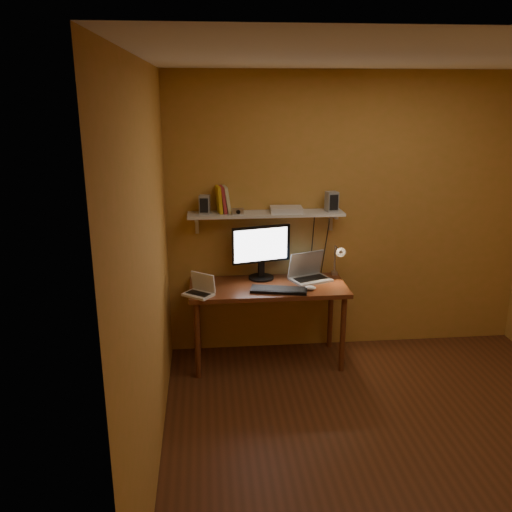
{
  "coord_description": "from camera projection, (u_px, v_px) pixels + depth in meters",
  "views": [
    {
      "loc": [
        -1.35,
        -3.24,
        2.41
      ],
      "look_at": [
        -0.92,
        1.18,
        1.06
      ],
      "focal_mm": 38.0,
      "sensor_mm": 36.0,
      "label": 1
    }
  ],
  "objects": [
    {
      "name": "shelf_camera",
      "position": [
        238.0,
        212.0,
        4.74
      ],
      "size": [
        0.1,
        0.05,
        0.06
      ],
      "color": "silver",
      "rests_on": "wall_shelf"
    },
    {
      "name": "books",
      "position": [
        223.0,
        200.0,
        4.8
      ],
      "size": [
        0.14,
        0.17,
        0.24
      ],
      "color": "gold",
      "rests_on": "wall_shelf"
    },
    {
      "name": "netbook",
      "position": [
        201.0,
        289.0,
        4.61
      ],
      "size": [
        0.29,
        0.28,
        0.18
      ],
      "rotation": [
        0.0,
        0.0,
        -0.65
      ],
      "color": "silver",
      "rests_on": "desk"
    },
    {
      "name": "desk",
      "position": [
        268.0,
        294.0,
        4.87
      ],
      "size": [
        1.4,
        0.6,
        0.75
      ],
      "color": "#603117",
      "rests_on": "ground"
    },
    {
      "name": "desk_lamp",
      "position": [
        338.0,
        257.0,
        4.96
      ],
      "size": [
        0.09,
        0.23,
        0.38
      ],
      "color": "silver",
      "rests_on": "desk"
    },
    {
      "name": "monitor",
      "position": [
        261.0,
        250.0,
        4.94
      ],
      "size": [
        0.54,
        0.28,
        0.5
      ],
      "rotation": [
        0.0,
        0.0,
        0.25
      ],
      "color": "black",
      "rests_on": "desk"
    },
    {
      "name": "speaker_left",
      "position": [
        205.0,
        204.0,
        4.78
      ],
      "size": [
        0.1,
        0.1,
        0.16
      ],
      "primitive_type": "cube",
      "rotation": [
        0.0,
        0.0,
        -0.13
      ],
      "color": "gray",
      "rests_on": "wall_shelf"
    },
    {
      "name": "speaker_right",
      "position": [
        332.0,
        201.0,
        4.87
      ],
      "size": [
        0.11,
        0.11,
        0.18
      ],
      "primitive_type": "cube",
      "rotation": [
        0.0,
        0.0,
        0.18
      ],
      "color": "gray",
      "rests_on": "wall_shelf"
    },
    {
      "name": "mouse",
      "position": [
        310.0,
        288.0,
        4.73
      ],
      "size": [
        0.12,
        0.09,
        0.04
      ],
      "primitive_type": "ellipsoid",
      "rotation": [
        0.0,
        0.0,
        -0.24
      ],
      "color": "silver",
      "rests_on": "desk"
    },
    {
      "name": "router",
      "position": [
        286.0,
        209.0,
        4.85
      ],
      "size": [
        0.29,
        0.2,
        0.05
      ],
      "primitive_type": "cube",
      "rotation": [
        0.0,
        0.0,
        -0.05
      ],
      "color": "silver",
      "rests_on": "wall_shelf"
    },
    {
      "name": "wall_shelf",
      "position": [
        266.0,
        214.0,
        4.85
      ],
      "size": [
        1.4,
        0.25,
        0.21
      ],
      "color": "silver",
      "rests_on": "room"
    },
    {
      "name": "keyboard",
      "position": [
        279.0,
        290.0,
        4.69
      ],
      "size": [
        0.51,
        0.27,
        0.03
      ],
      "primitive_type": "cube",
      "rotation": [
        0.0,
        0.0,
        -0.22
      ],
      "color": "black",
      "rests_on": "desk"
    },
    {
      "name": "room",
      "position": [
        414.0,
        269.0,
        3.54
      ],
      "size": [
        3.44,
        3.24,
        2.64
      ],
      "color": "#512714",
      "rests_on": "ground"
    },
    {
      "name": "laptop",
      "position": [
        308.0,
        272.0,
        4.98
      ],
      "size": [
        0.41,
        0.36,
        0.26
      ],
      "rotation": [
        0.0,
        0.0,
        0.38
      ],
      "color": "gray",
      "rests_on": "desk"
    }
  ]
}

